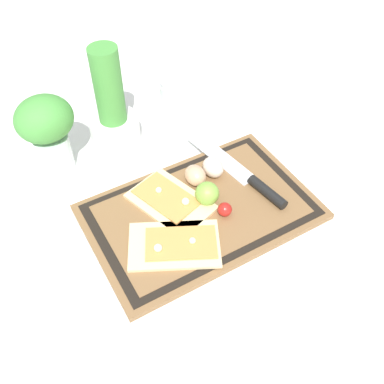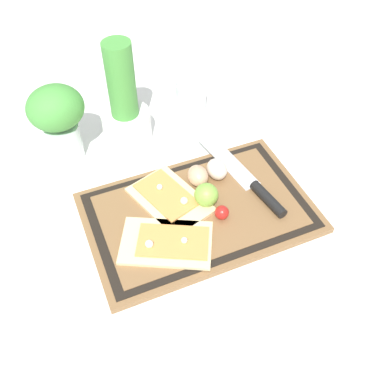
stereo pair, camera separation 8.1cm
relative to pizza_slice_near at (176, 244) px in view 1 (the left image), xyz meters
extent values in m
plane|color=white|center=(0.09, 0.06, -0.02)|extent=(6.00, 6.00, 0.00)
cube|color=brown|center=(0.09, 0.06, -0.01)|extent=(0.47, 0.30, 0.01)
cube|color=black|center=(0.09, 0.06, -0.01)|extent=(0.44, 0.28, 0.00)
cube|color=brown|center=(0.09, 0.06, -0.01)|extent=(0.40, 0.25, 0.00)
cube|color=beige|center=(0.00, 0.00, 0.00)|extent=(0.21, 0.18, 0.01)
cube|color=#E08E47|center=(0.01, 0.00, 0.00)|extent=(0.16, 0.13, 0.00)
sphere|color=silver|center=(-0.04, 0.00, 0.01)|extent=(0.02, 0.02, 0.02)
sphere|color=silver|center=(0.03, -0.01, 0.01)|extent=(0.01, 0.01, 0.01)
cube|color=beige|center=(0.04, 0.10, 0.00)|extent=(0.16, 0.20, 0.01)
cube|color=#E08E47|center=(0.04, 0.12, 0.00)|extent=(0.12, 0.15, 0.00)
sphere|color=silver|center=(0.07, 0.08, 0.01)|extent=(0.02, 0.02, 0.02)
sphere|color=silver|center=(0.03, 0.14, 0.01)|extent=(0.01, 0.01, 0.01)
cube|color=silver|center=(0.21, 0.17, 0.00)|extent=(0.07, 0.20, 0.00)
cylinder|color=black|center=(0.23, 0.02, 0.01)|extent=(0.04, 0.10, 0.02)
ellipsoid|color=tan|center=(0.12, 0.13, 0.02)|extent=(0.04, 0.05, 0.04)
ellipsoid|color=beige|center=(0.17, 0.13, 0.02)|extent=(0.04, 0.05, 0.04)
sphere|color=#7FB742|center=(0.11, 0.07, 0.02)|extent=(0.05, 0.05, 0.05)
sphere|color=red|center=(0.13, 0.02, 0.01)|extent=(0.03, 0.03, 0.03)
cylinder|color=white|center=(0.03, 0.35, 0.02)|extent=(0.12, 0.12, 0.08)
cylinder|color=#47933D|center=(0.03, 0.35, 0.13)|extent=(0.06, 0.06, 0.22)
cylinder|color=silver|center=(0.21, 0.39, 0.02)|extent=(0.08, 0.08, 0.09)
cylinder|color=#D16023|center=(0.21, 0.39, 0.00)|extent=(0.07, 0.07, 0.03)
cylinder|color=silver|center=(0.21, 0.39, 0.07)|extent=(0.07, 0.07, 0.01)
cylinder|color=silver|center=(-0.12, 0.34, 0.02)|extent=(0.08, 0.08, 0.09)
ellipsoid|color=#47933D|center=(-0.12, 0.34, 0.12)|extent=(0.13, 0.11, 0.10)
camera|label=1|loc=(-0.23, -0.46, 0.71)|focal=42.00mm
camera|label=2|loc=(-0.16, -0.50, 0.71)|focal=42.00mm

